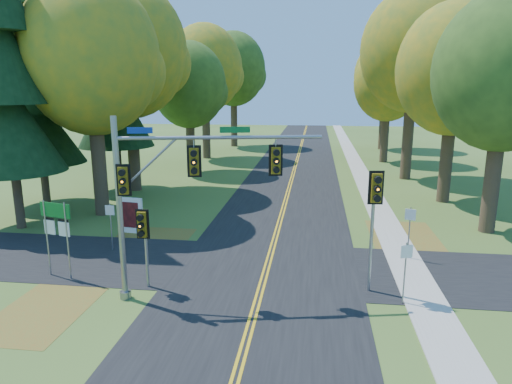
# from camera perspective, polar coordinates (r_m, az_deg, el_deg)

# --- Properties ---
(ground) EXTENTS (160.00, 160.00, 0.00)m
(ground) POSITION_cam_1_polar(r_m,az_deg,el_deg) (18.71, 0.72, -11.67)
(ground) COLOR #3B561E
(ground) RESTS_ON ground
(road_main) EXTENTS (8.00, 160.00, 0.02)m
(road_main) POSITION_cam_1_polar(r_m,az_deg,el_deg) (18.70, 0.72, -11.64)
(road_main) COLOR black
(road_main) RESTS_ON ground
(road_cross) EXTENTS (60.00, 6.00, 0.02)m
(road_cross) POSITION_cam_1_polar(r_m,az_deg,el_deg) (20.53, 1.39, -9.33)
(road_cross) COLOR black
(road_cross) RESTS_ON ground
(centerline_left) EXTENTS (0.10, 160.00, 0.01)m
(centerline_left) POSITION_cam_1_polar(r_m,az_deg,el_deg) (18.71, 0.41, -11.58)
(centerline_left) COLOR gold
(centerline_left) RESTS_ON road_main
(centerline_right) EXTENTS (0.10, 160.00, 0.01)m
(centerline_right) POSITION_cam_1_polar(r_m,az_deg,el_deg) (18.69, 1.04, -11.61)
(centerline_right) COLOR gold
(centerline_right) RESTS_ON road_main
(sidewalk_east) EXTENTS (1.60, 160.00, 0.06)m
(sidewalk_east) POSITION_cam_1_polar(r_m,az_deg,el_deg) (19.06, 20.00, -11.91)
(sidewalk_east) COLOR #9E998E
(sidewalk_east) RESTS_ON ground
(leaf_patch_w_near) EXTENTS (4.00, 6.00, 0.00)m
(leaf_patch_w_near) POSITION_cam_1_polar(r_m,az_deg,el_deg) (23.86, -13.89, -6.49)
(leaf_patch_w_near) COLOR brown
(leaf_patch_w_near) RESTS_ON ground
(leaf_patch_e) EXTENTS (3.50, 8.00, 0.00)m
(leaf_patch_e) POSITION_cam_1_polar(r_m,az_deg,el_deg) (24.65, 18.45, -6.15)
(leaf_patch_e) COLOR brown
(leaf_patch_e) RESTS_ON ground
(leaf_patch_w_far) EXTENTS (3.00, 5.00, 0.00)m
(leaf_patch_w_far) POSITION_cam_1_polar(r_m,az_deg,el_deg) (18.54, -24.89, -13.17)
(leaf_patch_w_far) COLOR brown
(leaf_patch_w_far) RESTS_ON ground
(tree_w_a) EXTENTS (8.00, 8.00, 14.15)m
(tree_w_a) POSITION_cam_1_polar(r_m,az_deg,el_deg) (29.41, -19.75, 15.52)
(tree_w_a) COLOR #38281C
(tree_w_a) RESTS_ON ground
(tree_e_a) EXTENTS (7.20, 7.20, 12.73)m
(tree_e_a) POSITION_cam_1_polar(r_m,az_deg,el_deg) (27.40, 28.74, 12.96)
(tree_e_a) COLOR #38281C
(tree_e_a) RESTS_ON ground
(tree_w_b) EXTENTS (8.60, 8.60, 15.38)m
(tree_w_b) POSITION_cam_1_polar(r_m,az_deg,el_deg) (35.99, -15.58, 16.60)
(tree_w_b) COLOR #38281C
(tree_w_b) RESTS_ON ground
(tree_e_b) EXTENTS (7.60, 7.60, 13.33)m
(tree_e_b) POSITION_cam_1_polar(r_m,az_deg,el_deg) (33.71, 23.66, 13.78)
(tree_e_b) COLOR #38281C
(tree_e_b) RESTS_ON ground
(tree_w_c) EXTENTS (6.80, 6.80, 11.91)m
(tree_w_c) POSITION_cam_1_polar(r_m,az_deg,el_deg) (42.94, -8.29, 13.02)
(tree_w_c) COLOR #38281C
(tree_w_c) RESTS_ON ground
(tree_e_c) EXTENTS (8.80, 8.80, 15.79)m
(tree_e_c) POSITION_cam_1_polar(r_m,az_deg,el_deg) (41.44, 19.25, 16.23)
(tree_e_c) COLOR #38281C
(tree_e_c) RESTS_ON ground
(tree_w_d) EXTENTS (8.20, 8.20, 14.56)m
(tree_w_d) POSITION_cam_1_polar(r_m,az_deg,el_deg) (51.56, -6.32, 15.08)
(tree_w_d) COLOR #38281C
(tree_w_d) RESTS_ON ground
(tree_e_d) EXTENTS (7.00, 7.00, 12.32)m
(tree_e_d) POSITION_cam_1_polar(r_m,az_deg,el_deg) (50.29, 16.24, 12.96)
(tree_e_d) COLOR #38281C
(tree_e_d) RESTS_ON ground
(tree_w_e) EXTENTS (8.40, 8.40, 14.97)m
(tree_w_e) POSITION_cam_1_polar(r_m,az_deg,el_deg) (61.99, -2.74, 15.05)
(tree_w_e) COLOR #38281C
(tree_w_e) RESTS_ON ground
(tree_e_e) EXTENTS (7.80, 7.80, 13.74)m
(tree_e_e) POSITION_cam_1_polar(r_m,az_deg,el_deg) (61.08, 15.95, 13.78)
(tree_e_e) COLOR #38281C
(tree_e_e) RESTS_ON ground
(pine_a) EXTENTS (5.60, 5.60, 19.48)m
(pine_a) POSITION_cam_1_polar(r_m,az_deg,el_deg) (28.24, -29.21, 14.19)
(pine_a) COLOR #38281C
(pine_a) RESTS_ON ground
(pine_b) EXTENTS (5.60, 5.60, 17.31)m
(pine_b) POSITION_cam_1_polar(r_m,az_deg,el_deg) (33.19, -25.97, 12.32)
(pine_b) COLOR #38281C
(pine_b) RESTS_ON ground
(pine_c) EXTENTS (5.60, 5.60, 20.56)m
(pine_c) POSITION_cam_1_polar(r_m,az_deg,el_deg) (36.19, -17.63, 15.38)
(pine_c) COLOR #38281C
(pine_c) RESTS_ON ground
(traffic_mast) EXTENTS (7.40, 1.98, 6.84)m
(traffic_mast) POSITION_cam_1_polar(r_m,az_deg,el_deg) (16.66, -10.66, 0.96)
(traffic_mast) COLOR gray
(traffic_mast) RESTS_ON ground
(east_signal_pole) EXTENTS (0.56, 0.65, 4.84)m
(east_signal_pole) POSITION_cam_1_polar(r_m,az_deg,el_deg) (17.44, 14.64, -1.16)
(east_signal_pole) COLOR #979AA0
(east_signal_pole) RESTS_ON ground
(ped_signal_pole) EXTENTS (0.52, 0.60, 3.27)m
(ped_signal_pole) POSITION_cam_1_polar(r_m,az_deg,el_deg) (18.10, -13.92, -4.66)
(ped_signal_pole) COLOR #95979D
(ped_signal_pole) RESTS_ON ground
(route_sign_cluster) EXTENTS (1.50, 0.42, 3.29)m
(route_sign_cluster) POSITION_cam_1_polar(r_m,az_deg,el_deg) (20.47, -23.71, -3.68)
(route_sign_cluster) COLOR gray
(route_sign_cluster) RESTS_ON ground
(info_kiosk) EXTENTS (1.43, 0.38, 1.97)m
(info_kiosk) POSITION_cam_1_polar(r_m,az_deg,el_deg) (25.81, -15.42, -2.83)
(info_kiosk) COLOR white
(info_kiosk) RESTS_ON ground
(reg_sign_e_north) EXTENTS (0.46, 0.20, 2.49)m
(reg_sign_e_north) POSITION_cam_1_polar(r_m,az_deg,el_deg) (22.01, 18.66, -3.80)
(reg_sign_e_north) COLOR gray
(reg_sign_e_north) RESTS_ON ground
(reg_sign_e_south) EXTENTS (0.44, 0.16, 2.37)m
(reg_sign_e_south) POSITION_cam_1_polar(r_m,az_deg,el_deg) (17.50, 18.21, -8.37)
(reg_sign_e_south) COLOR gray
(reg_sign_e_south) RESTS_ON ground
(reg_sign_w) EXTENTS (0.45, 0.07, 2.36)m
(reg_sign_w) POSITION_cam_1_polar(r_m,az_deg,el_deg) (23.13, -17.73, -3.18)
(reg_sign_w) COLOR gray
(reg_sign_w) RESTS_ON ground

